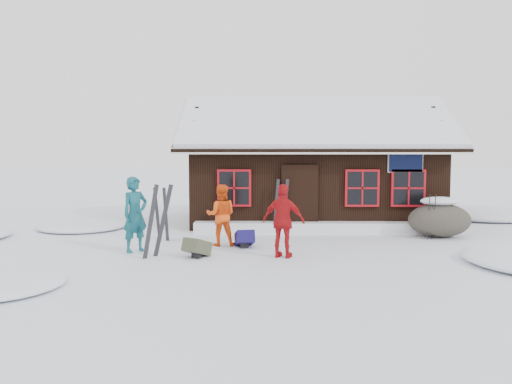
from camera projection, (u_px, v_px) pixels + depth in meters
The scene contains 15 objects.
ground at pixel (271, 247), 12.89m from camera, with size 120.00×120.00×0.00m, color white.
mountain_hut at pixel (312, 177), 17.71m from camera, with size 8.90×6.09×4.42m.
snow_drift at pixel (320, 227), 15.10m from camera, with size 7.60×0.60×0.35m, color white.
snow_mounds at pixel (326, 235), 14.73m from camera, with size 20.60×13.20×0.48m.
skier_teal at pixel (135, 214), 12.18m from camera, with size 0.67×0.44×1.85m, color #13515D.
skier_orange_left at pixel (221, 215), 13.01m from camera, with size 0.78×0.61×1.60m, color #EF4E10.
skier_orange_right at pixel (284, 221), 11.50m from camera, with size 1.00×0.42×1.71m, color #B41217.
skier_crouched at pixel (222, 218), 15.00m from camera, with size 0.44×0.29×0.91m, color black.
boulder at pixel (439, 219), 14.35m from camera, with size 1.77×1.33×1.04m.
ski_pair_left at pixel (157, 221), 11.60m from camera, with size 0.68×0.39×1.75m.
ski_pair_mid at pixel (162, 215), 13.76m from camera, with size 0.44×0.14×1.52m.
ski_pair_right at pixel (281, 207), 15.02m from camera, with size 0.50×0.09×1.69m.
ski_poles at pixel (431, 217), 13.97m from camera, with size 0.23×0.12×1.31m.
backpack_blue at pixel (245, 241), 12.84m from camera, with size 0.45×0.59×0.32m, color #17124D.
backpack_olive at pixel (197, 250), 11.63m from camera, with size 0.44×0.59×0.32m, color #434632.
Camera 1 is at (-0.19, -12.74, 2.45)m, focal length 35.00 mm.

